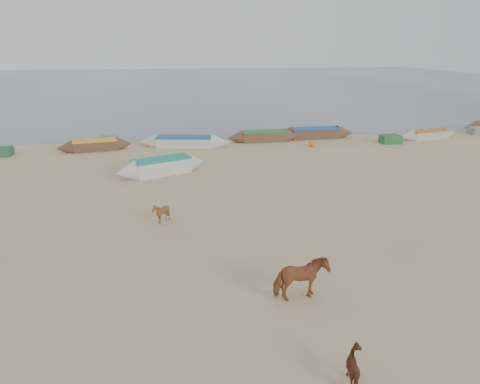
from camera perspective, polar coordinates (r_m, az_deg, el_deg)
The scene contains 8 objects.
ground at distance 18.43m, azimuth 1.92°, elevation -6.69°, with size 140.00×140.00×0.00m, color tan.
sea at distance 98.85m, azimuth -7.13°, elevation 13.05°, with size 160.00×160.00×0.00m, color slate.
cow_adult at distance 14.69m, azimuth 7.42°, elevation -10.46°, with size 0.76×1.67×1.41m, color #975631.
calf_front at distance 20.95m, azimuth -9.59°, elevation -2.51°, with size 0.75×0.84×0.93m, color brown.
calf_right at distance 11.87m, azimuth 14.17°, elevation -20.12°, with size 0.83×0.71×0.83m, color brown.
near_canoe at distance 28.80m, azimuth -9.53°, elevation 3.12°, with size 5.92×1.28×1.00m, color silver, non-canonical shape.
waterline_canoes at distance 37.50m, azimuth -3.53°, elevation 6.56°, with size 56.72×5.06×0.94m.
beach_clutter at distance 37.35m, azimuth 2.48°, elevation 6.33°, with size 45.68×4.61×0.64m.
Camera 1 is at (-3.18, -16.50, 7.57)m, focal length 35.00 mm.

